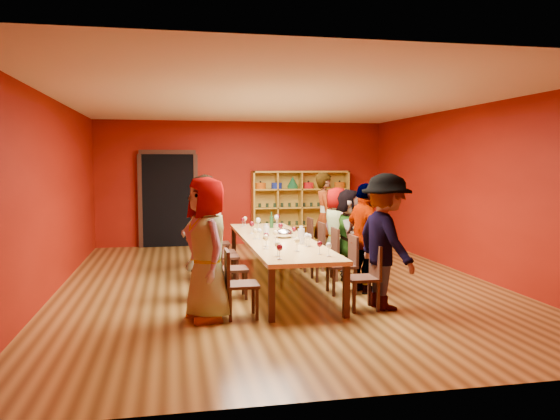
{
  "coord_description": "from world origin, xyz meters",
  "views": [
    {
      "loc": [
        -1.68,
        -8.79,
        2.01
      ],
      "look_at": [
        0.21,
        0.83,
        1.15
      ],
      "focal_mm": 35.0,
      "sensor_mm": 36.0,
      "label": 1
    }
  ],
  "objects_px": {
    "chair_person_right_0": "(368,273)",
    "chair_person_right_2": "(329,251)",
    "person_left_0": "(207,249)",
    "chair_person_left_1": "(228,265)",
    "person_left_1": "(199,246)",
    "person_left_2": "(203,229)",
    "person_right_0": "(386,241)",
    "person_left_4": "(198,224)",
    "person_right_4": "(325,217)",
    "chair_person_right_1": "(346,261)",
    "person_right_3": "(337,229)",
    "person_left_3": "(205,232)",
    "chair_person_left_4": "(214,240)",
    "tasting_table": "(277,242)",
    "chair_person_left_2": "(221,253)",
    "shelving_unit": "(300,204)",
    "chair_person_left_0": "(236,280)",
    "chair_person_left_3": "(219,249)",
    "spittoon_bowl": "(284,233)",
    "person_right_2": "(349,234)",
    "wine_bottle": "(272,222)",
    "person_right_1": "(365,238)",
    "chair_person_right_3": "(316,244)",
    "chair_person_right_4": "(305,237)"
  },
  "relations": [
    {
      "from": "person_left_4",
      "to": "person_right_4",
      "type": "height_order",
      "value": "person_right_4"
    },
    {
      "from": "person_right_1",
      "to": "spittoon_bowl",
      "type": "distance_m",
      "value": 1.45
    },
    {
      "from": "person_right_4",
      "to": "tasting_table",
      "type": "bearing_deg",
      "value": 151.12
    },
    {
      "from": "person_right_0",
      "to": "chair_person_left_0",
      "type": "bearing_deg",
      "value": 83.16
    },
    {
      "from": "person_left_2",
      "to": "person_right_0",
      "type": "height_order",
      "value": "person_right_0"
    },
    {
      "from": "chair_person_left_1",
      "to": "person_right_2",
      "type": "xyz_separation_m",
      "value": [
        2.18,
        0.92,
        0.28
      ]
    },
    {
      "from": "wine_bottle",
      "to": "tasting_table",
      "type": "bearing_deg",
      "value": -96.47
    },
    {
      "from": "person_left_3",
      "to": "person_left_4",
      "type": "bearing_deg",
      "value": 174.25
    },
    {
      "from": "chair_person_left_4",
      "to": "chair_person_right_3",
      "type": "relative_size",
      "value": 1.0
    },
    {
      "from": "person_left_0",
      "to": "person_right_3",
      "type": "relative_size",
      "value": 1.18
    },
    {
      "from": "chair_person_left_0",
      "to": "chair_person_left_3",
      "type": "bearing_deg",
      "value": 90.0
    },
    {
      "from": "person_left_2",
      "to": "person_right_0",
      "type": "xyz_separation_m",
      "value": [
        2.37,
        -2.06,
        0.02
      ]
    },
    {
      "from": "person_left_4",
      "to": "person_right_4",
      "type": "bearing_deg",
      "value": 107.92
    },
    {
      "from": "chair_person_left_2",
      "to": "person_right_0",
      "type": "relative_size",
      "value": 0.48
    },
    {
      "from": "chair_person_left_4",
      "to": "chair_person_right_1",
      "type": "height_order",
      "value": "same"
    },
    {
      "from": "chair_person_left_3",
      "to": "chair_person_left_4",
      "type": "bearing_deg",
      "value": 90.0
    },
    {
      "from": "chair_person_right_3",
      "to": "chair_person_right_4",
      "type": "xyz_separation_m",
      "value": [
        0.0,
        0.87,
        0.0
      ]
    },
    {
      "from": "person_left_4",
      "to": "shelving_unit",
      "type": "bearing_deg",
      "value": 151.0
    },
    {
      "from": "person_left_4",
      "to": "person_right_2",
      "type": "distance_m",
      "value": 3.01
    },
    {
      "from": "person_left_0",
      "to": "chair_person_left_1",
      "type": "distance_m",
      "value": 1.19
    },
    {
      "from": "person_left_2",
      "to": "chair_person_right_1",
      "type": "height_order",
      "value": "person_left_2"
    },
    {
      "from": "chair_person_right_3",
      "to": "person_left_0",
      "type": "bearing_deg",
      "value": -127.5
    },
    {
      "from": "chair_person_right_0",
      "to": "person_right_4",
      "type": "distance_m",
      "value": 3.69
    },
    {
      "from": "chair_person_left_2",
      "to": "person_left_3",
      "type": "distance_m",
      "value": 0.6
    },
    {
      "from": "chair_person_left_0",
      "to": "spittoon_bowl",
      "type": "distance_m",
      "value": 2.24
    },
    {
      "from": "tasting_table",
      "to": "chair_person_right_2",
      "type": "xyz_separation_m",
      "value": [
        0.91,
        0.08,
        -0.2
      ]
    },
    {
      "from": "person_left_2",
      "to": "spittoon_bowl",
      "type": "distance_m",
      "value": 1.34
    },
    {
      "from": "spittoon_bowl",
      "to": "chair_person_right_1",
      "type": "bearing_deg",
      "value": -50.55
    },
    {
      "from": "chair_person_right_2",
      "to": "person_right_2",
      "type": "xyz_separation_m",
      "value": [
        0.36,
        0.0,
        0.28
      ]
    },
    {
      "from": "person_left_2",
      "to": "chair_person_left_3",
      "type": "height_order",
      "value": "person_left_2"
    },
    {
      "from": "person_left_0",
      "to": "chair_person_right_1",
      "type": "distance_m",
      "value": 2.44
    },
    {
      "from": "wine_bottle",
      "to": "person_left_0",
      "type": "bearing_deg",
      "value": -113.08
    },
    {
      "from": "person_left_2",
      "to": "spittoon_bowl",
      "type": "height_order",
      "value": "person_left_2"
    },
    {
      "from": "chair_person_left_0",
      "to": "person_left_3",
      "type": "distance_m",
      "value": 2.62
    },
    {
      "from": "chair_person_left_0",
      "to": "tasting_table",
      "type": "bearing_deg",
      "value": 64.27
    },
    {
      "from": "spittoon_bowl",
      "to": "wine_bottle",
      "type": "distance_m",
      "value": 1.41
    },
    {
      "from": "person_left_3",
      "to": "chair_person_left_1",
      "type": "bearing_deg",
      "value": -0.23
    },
    {
      "from": "shelving_unit",
      "to": "chair_person_right_3",
      "type": "distance_m",
      "value": 3.44
    },
    {
      "from": "chair_person_right_2",
      "to": "person_left_1",
      "type": "bearing_deg",
      "value": -157.64
    },
    {
      "from": "person_left_3",
      "to": "tasting_table",
      "type": "bearing_deg",
      "value": 49.28
    },
    {
      "from": "chair_person_right_2",
      "to": "person_right_3",
      "type": "relative_size",
      "value": 0.58
    },
    {
      "from": "person_right_2",
      "to": "wine_bottle",
      "type": "relative_size",
      "value": 5.06
    },
    {
      "from": "tasting_table",
      "to": "wine_bottle",
      "type": "relative_size",
      "value": 14.62
    },
    {
      "from": "tasting_table",
      "to": "chair_person_left_2",
      "type": "relative_size",
      "value": 5.06
    },
    {
      "from": "shelving_unit",
      "to": "chair_person_right_1",
      "type": "height_order",
      "value": "shelving_unit"
    },
    {
      "from": "person_left_3",
      "to": "chair_person_left_4",
      "type": "distance_m",
      "value": 1.14
    },
    {
      "from": "chair_person_right_0",
      "to": "chair_person_right_2",
      "type": "height_order",
      "value": "same"
    },
    {
      "from": "tasting_table",
      "to": "chair_person_right_1",
      "type": "xyz_separation_m",
      "value": [
        0.91,
        -0.88,
        -0.2
      ]
    },
    {
      "from": "person_left_2",
      "to": "person_left_3",
      "type": "distance_m",
      "value": 0.47
    },
    {
      "from": "chair_person_left_0",
      "to": "person_right_4",
      "type": "distance_m",
      "value": 4.36
    }
  ]
}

